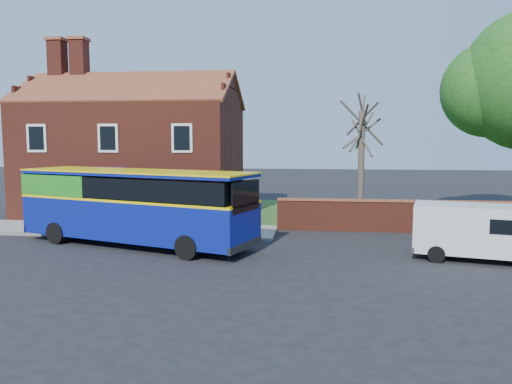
# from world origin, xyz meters

# --- Properties ---
(ground) EXTENTS (120.00, 120.00, 0.00)m
(ground) POSITION_xyz_m (0.00, 0.00, 0.00)
(ground) COLOR black
(ground) RESTS_ON ground
(pavement) EXTENTS (18.00, 3.50, 0.12)m
(pavement) POSITION_xyz_m (-7.00, 5.75, 0.06)
(pavement) COLOR gray
(pavement) RESTS_ON ground
(kerb) EXTENTS (18.00, 0.15, 0.14)m
(kerb) POSITION_xyz_m (-7.00, 4.00, 0.07)
(kerb) COLOR slate
(kerb) RESTS_ON ground
(grass_strip) EXTENTS (26.00, 12.00, 0.04)m
(grass_strip) POSITION_xyz_m (13.00, 13.00, 0.02)
(grass_strip) COLOR #426B28
(grass_strip) RESTS_ON ground
(shop_building) EXTENTS (12.30, 8.13, 10.50)m
(shop_building) POSITION_xyz_m (-7.02, 11.50, 3.41)
(shop_building) COLOR maroon
(shop_building) RESTS_ON ground
(boundary_wall) EXTENTS (22.00, 0.38, 1.60)m
(boundary_wall) POSITION_xyz_m (13.00, 7.00, 0.81)
(boundary_wall) COLOR maroon
(boundary_wall) RESTS_ON ground
(bus) EXTENTS (10.89, 5.91, 3.22)m
(bus) POSITION_xyz_m (-4.02, 2.61, 1.83)
(bus) COLOR navy
(bus) RESTS_ON ground
(van_near) EXTENTS (5.07, 2.97, 2.09)m
(van_near) POSITION_xyz_m (10.07, 1.46, 1.17)
(van_near) COLOR silver
(van_near) RESTS_ON ground
(bare_tree) EXTENTS (2.47, 2.94, 6.59)m
(bare_tree) POSITION_xyz_m (6.28, 9.28, 3.38)
(bare_tree) COLOR #4C4238
(bare_tree) RESTS_ON ground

